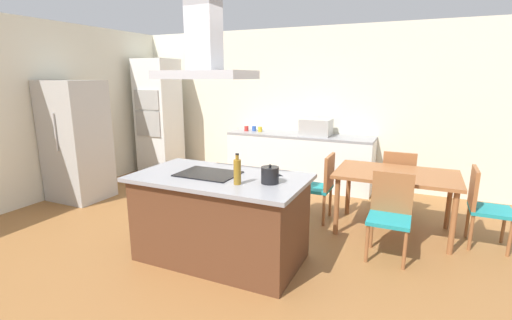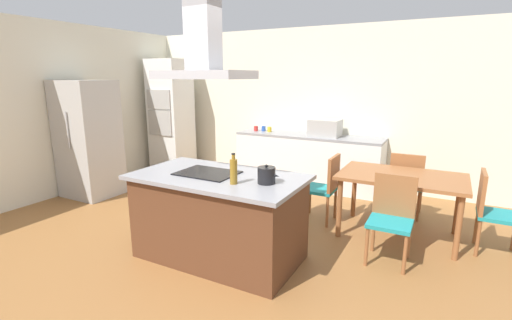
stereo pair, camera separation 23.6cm
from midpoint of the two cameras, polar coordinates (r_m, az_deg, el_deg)
ground at (r=5.22m, az=1.51°, el=-8.02°), size 16.00×16.00×0.00m
wall_back at (r=6.54m, az=7.65°, el=8.31°), size 7.20×0.10×2.70m
wall_left at (r=6.69m, az=-28.90°, el=6.93°), size 0.10×8.80×2.70m
kitchen_island at (r=3.82m, az=-7.41°, el=-8.97°), size 1.75×0.98×0.90m
cooktop at (r=3.74m, az=-9.33°, el=-2.17°), size 0.60×0.44×0.01m
tea_kettle at (r=3.37m, az=0.23°, el=-2.40°), size 0.22×0.17×0.18m
olive_oil_bottle at (r=3.34m, az=-4.99°, el=-1.80°), size 0.07×0.07×0.29m
back_counter at (r=6.36m, az=5.70°, el=0.01°), size 2.51×0.62×0.90m
countertop_microwave at (r=6.17m, az=8.33°, el=5.11°), size 0.50×0.38×0.28m
coffee_mug_red at (r=6.64m, az=-2.54°, el=4.97°), size 0.08×0.08×0.09m
coffee_mug_blue at (r=6.64m, az=-1.33°, el=4.98°), size 0.08×0.08×0.09m
coffee_mug_yellow at (r=6.54m, az=-0.38°, el=4.86°), size 0.08×0.08×0.09m
wall_oven_stack at (r=7.44m, az=-15.91°, el=6.57°), size 0.70×0.66×2.20m
refrigerator at (r=6.24m, az=-27.41°, el=2.67°), size 0.80×0.73×1.82m
dining_table at (r=4.63m, az=19.83°, el=-2.89°), size 1.40×0.90×0.75m
chair_at_left_end at (r=4.82m, az=8.80°, el=-3.60°), size 0.42×0.42×0.89m
chair_facing_back_wall at (r=5.31m, az=20.35°, el=-2.72°), size 0.42×0.42×0.89m
chair_at_right_end at (r=4.70m, az=30.88°, el=-5.78°), size 0.42×0.42×0.89m
chair_facing_island at (r=4.04m, az=18.81°, el=-7.46°), size 0.42×0.42×0.89m
range_hood at (r=3.62m, az=-10.05°, el=16.42°), size 0.90×0.55×0.78m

